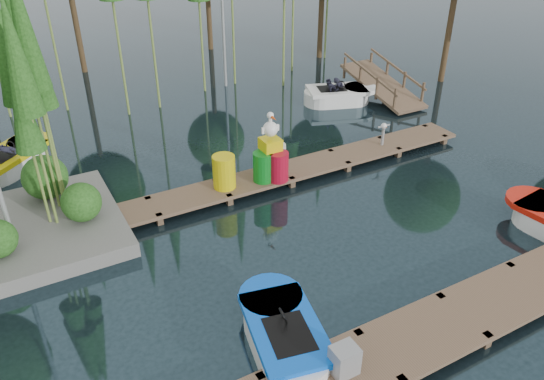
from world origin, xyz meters
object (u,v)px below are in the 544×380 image
boat_blue (284,336)px  boat_yellow_far (11,160)px  drum_cluster (272,159)px  yellow_barrel (224,172)px  utility_cabinet (344,360)px

boat_blue → boat_yellow_far: 11.13m
drum_cluster → boat_yellow_far: bearing=143.5°
boat_blue → yellow_barrel: 5.93m
boat_blue → boat_yellow_far: boat_yellow_far is taller
utility_cabinet → drum_cluster: (2.34, 6.85, 0.31)m
boat_yellow_far → utility_cabinet: size_ratio=5.26×
drum_cluster → boat_blue: bearing=-116.9°
boat_yellow_far → utility_cabinet: (4.25, -11.73, 0.28)m
drum_cluster → utility_cabinet: bearing=-108.9°
boat_blue → drum_cluster: (2.83, 5.59, 0.61)m
boat_blue → drum_cluster: 6.29m
yellow_barrel → drum_cluster: drum_cluster is taller
utility_cabinet → yellow_barrel: size_ratio=0.59×
drum_cluster → yellow_barrel: bearing=174.0°
boat_blue → utility_cabinet: (0.49, -1.26, 0.30)m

